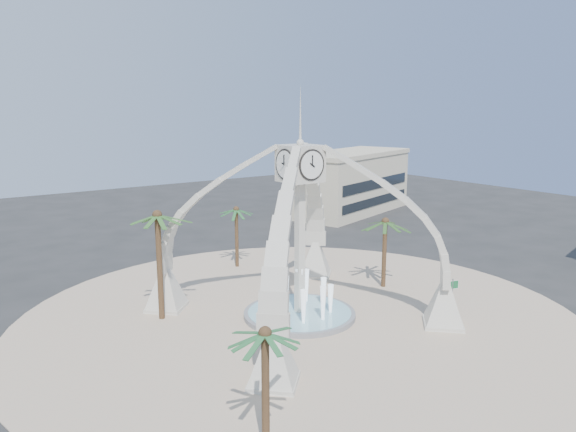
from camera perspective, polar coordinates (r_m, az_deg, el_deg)
ground at (r=40.89m, az=1.18°, el=-10.23°), size 140.00×140.00×0.00m
plaza at (r=40.88m, az=1.18°, el=-10.19°), size 40.00×40.00×0.06m
clock_tower at (r=38.99m, az=1.21°, el=-1.31°), size 17.94×17.94×16.30m
fountain at (r=40.79m, az=1.18°, el=-9.85°), size 8.00×8.00×3.62m
building_ne at (r=79.51m, az=6.39°, el=3.46°), size 21.87×14.17×8.60m
palm_east at (r=46.52m, az=9.86°, el=-0.62°), size 4.90×4.90×6.36m
palm_west at (r=39.46m, az=-13.14°, el=-0.10°), size 5.58×5.58×8.35m
palm_north at (r=51.86m, az=-5.29°, el=0.59°), size 4.51×4.51×6.17m
palm_south at (r=24.16m, az=-2.35°, el=-11.99°), size 4.89×4.89×6.21m
street_sign at (r=42.10m, az=16.35°, el=-7.18°), size 1.00×0.28×2.78m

